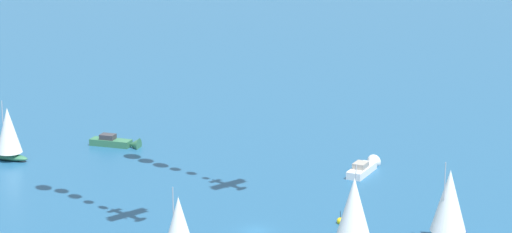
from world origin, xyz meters
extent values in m
plane|color=#1E517A|center=(0.00, 0.00, 0.00)|extent=(2000.00, 2000.00, 0.00)
cylinder|color=#B2B2B7|center=(14.14, 6.84, 5.80)|extent=(0.14, 0.14, 9.33)
cone|color=white|center=(13.61, 7.70, 5.34)|extent=(6.14, 6.14, 7.93)
cube|color=#33704C|center=(12.58, -52.28, 0.64)|extent=(8.03, 6.78, 1.29)
cone|color=#33704C|center=(8.58, -49.41, 0.64)|extent=(3.17, 3.29, 2.57)
cube|color=#38383D|center=(13.06, -52.64, 1.77)|extent=(3.49, 3.31, 0.96)
ellipsoid|color=#33704C|center=(32.27, -48.91, 0.60)|extent=(8.04, 7.57, 1.21)
cylinder|color=#B2B2B7|center=(32.75, -49.35, 6.17)|extent=(0.14, 0.14, 9.93)
cone|color=white|center=(31.95, -48.63, 5.68)|extent=(6.71, 6.71, 8.44)
cylinder|color=#B2B2B7|center=(-24.19, 12.94, 6.75)|extent=(0.14, 0.14, 10.86)
cone|color=white|center=(-25.29, 12.50, 6.21)|extent=(6.76, 6.76, 9.23)
cube|color=white|center=(-26.29, -20.75, 0.66)|extent=(7.68, 7.70, 1.32)
cone|color=white|center=(-29.85, -24.32, 0.66)|extent=(3.36, 3.35, 2.64)
cube|color=gray|center=(-25.86, -20.31, 1.81)|extent=(3.53, 3.53, 0.99)
cylinder|color=#B2B2B7|center=(-9.88, 14.05, 7.54)|extent=(0.14, 0.14, 12.13)
cone|color=white|center=(-9.19, 15.17, 6.94)|extent=(7.98, 7.98, 10.31)
sphere|color=yellow|center=(-13.23, 0.99, 0.39)|extent=(1.10, 1.10, 1.10)
cylinder|color=black|center=(-13.23, 0.99, 1.44)|extent=(0.08, 0.08, 1.00)
camera|label=1|loc=(43.86, 136.04, 54.45)|focal=71.38mm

